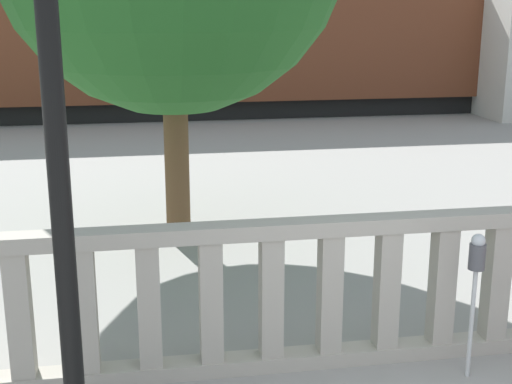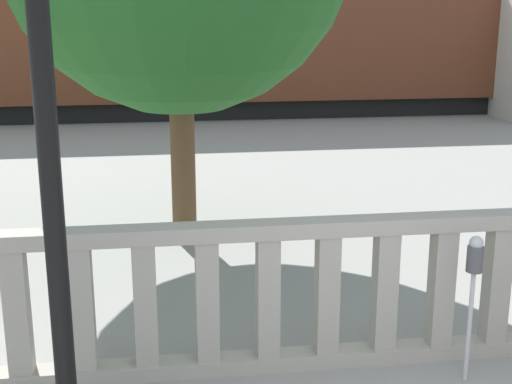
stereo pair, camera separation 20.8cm
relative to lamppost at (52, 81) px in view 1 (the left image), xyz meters
The scene contains 5 objects.
balustrade 3.40m from the lamppost, 23.09° to the left, with size 17.76×0.24×1.42m.
lamppost is the anchor object (origin of this frame).
parking_meter 3.85m from the lamppost, 10.21° to the left, with size 0.14×0.14×1.35m.
train_near 17.61m from the lamppost, 69.33° to the left, with size 24.35×2.81×4.29m.
train_far 24.36m from the lamppost, 82.38° to the left, with size 26.80×3.17×3.81m.
Camera 1 is at (-1.96, -3.36, 3.28)m, focal length 50.00 mm.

